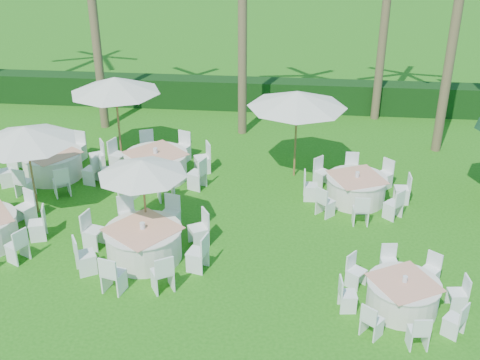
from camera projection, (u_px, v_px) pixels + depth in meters
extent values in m
plane|color=#1E6010|center=(151.00, 277.00, 14.32)|extent=(120.00, 120.00, 0.00)
cube|color=black|center=(217.00, 93.00, 24.73)|extent=(34.00, 1.00, 1.20)
cube|color=white|center=(37.00, 223.00, 15.65)|extent=(0.54, 0.54, 0.91)
cube|color=white|center=(25.00, 207.00, 16.43)|extent=(0.57, 0.57, 0.91)
cube|color=white|center=(17.00, 245.00, 14.73)|extent=(0.57, 0.57, 0.91)
cylinder|color=silver|center=(144.00, 244.00, 14.88)|extent=(1.85, 1.85, 0.80)
cylinder|color=silver|center=(143.00, 230.00, 14.69)|extent=(1.92, 1.92, 0.03)
cube|color=tan|center=(143.00, 229.00, 14.68)|extent=(2.09, 2.09, 0.01)
cylinder|color=silver|center=(142.00, 226.00, 14.64)|extent=(0.13, 0.13, 0.17)
cube|color=white|center=(198.00, 228.00, 15.38)|extent=(0.61, 0.61, 0.96)
cube|color=white|center=(170.00, 214.00, 16.05)|extent=(0.55, 0.55, 0.96)
cube|color=white|center=(128.00, 215.00, 16.01)|extent=(0.61, 0.61, 0.96)
cube|color=white|center=(93.00, 231.00, 15.29)|extent=(0.55, 0.55, 0.96)
cube|color=white|center=(85.00, 255.00, 14.30)|extent=(0.61, 0.61, 0.96)
cube|color=white|center=(113.00, 273.00, 13.63)|extent=(0.55, 0.55, 0.96)
cube|color=white|center=(162.00, 272.00, 13.67)|extent=(0.61, 0.61, 0.96)
cube|color=white|center=(197.00, 252.00, 14.40)|extent=(0.55, 0.55, 0.96)
cylinder|color=silver|center=(402.00, 296.00, 13.12)|extent=(1.54, 1.54, 0.67)
cylinder|color=silver|center=(404.00, 283.00, 12.97)|extent=(1.60, 1.60, 0.03)
cube|color=tan|center=(405.00, 282.00, 12.95)|extent=(1.69, 1.69, 0.01)
cylinder|color=silver|center=(405.00, 279.00, 12.92)|extent=(0.11, 0.11, 0.14)
cube|color=white|center=(458.00, 293.00, 13.11)|extent=(0.42, 0.42, 0.80)
cube|color=white|center=(430.00, 270.00, 13.86)|extent=(0.53, 0.53, 0.80)
cube|color=white|center=(390.00, 262.00, 14.16)|extent=(0.42, 0.42, 0.80)
cube|color=white|center=(357.00, 271.00, 13.84)|extent=(0.53, 0.53, 0.80)
cube|color=white|center=(348.00, 294.00, 13.07)|extent=(0.42, 0.42, 0.80)
cube|color=white|center=(372.00, 320.00, 12.32)|extent=(0.53, 0.53, 0.80)
cube|color=white|center=(418.00, 331.00, 12.01)|extent=(0.42, 0.42, 0.80)
cube|color=white|center=(455.00, 319.00, 12.34)|extent=(0.53, 0.53, 0.80)
cylinder|color=silver|center=(53.00, 165.00, 18.98)|extent=(1.80, 1.80, 0.78)
cylinder|color=silver|center=(51.00, 154.00, 18.80)|extent=(1.88, 1.88, 0.03)
cube|color=tan|center=(51.00, 153.00, 18.79)|extent=(2.03, 2.03, 0.01)
cylinder|color=silver|center=(51.00, 150.00, 18.75)|extent=(0.13, 0.13, 0.17)
cube|color=white|center=(97.00, 155.00, 19.49)|extent=(0.60, 0.60, 0.94)
cube|color=white|center=(77.00, 146.00, 20.14)|extent=(0.53, 0.53, 0.94)
cube|color=white|center=(45.00, 147.00, 20.08)|extent=(0.60, 0.60, 0.94)
cube|color=white|center=(15.00, 157.00, 19.37)|extent=(0.53, 0.53, 0.94)
cube|color=white|center=(6.00, 171.00, 18.40)|extent=(0.60, 0.60, 0.94)
cube|color=white|center=(24.00, 182.00, 17.76)|extent=(0.53, 0.53, 0.94)
cube|color=white|center=(61.00, 181.00, 17.81)|extent=(0.60, 0.60, 0.94)
cube|color=white|center=(91.00, 169.00, 18.53)|extent=(0.53, 0.53, 0.94)
cylinder|color=silver|center=(156.00, 166.00, 18.87)|extent=(1.90, 1.90, 0.83)
cylinder|color=silver|center=(156.00, 154.00, 18.68)|extent=(1.98, 1.98, 0.03)
cube|color=tan|center=(156.00, 153.00, 18.66)|extent=(2.17, 2.17, 0.01)
cylinder|color=silver|center=(155.00, 151.00, 18.63)|extent=(0.13, 0.13, 0.18)
cube|color=white|center=(202.00, 158.00, 19.23)|extent=(0.61, 0.61, 0.99)
cube|color=white|center=(182.00, 147.00, 20.01)|extent=(0.60, 0.60, 0.99)
cube|color=white|center=(148.00, 146.00, 20.09)|extent=(0.61, 0.61, 0.99)
cube|color=white|center=(118.00, 155.00, 19.44)|extent=(0.60, 0.60, 0.99)
cube|color=white|center=(108.00, 170.00, 18.43)|extent=(0.61, 0.61, 0.99)
cube|color=white|center=(127.00, 183.00, 17.65)|extent=(0.60, 0.60, 0.99)
cube|color=white|center=(166.00, 184.00, 17.56)|extent=(0.61, 0.61, 0.99)
cube|color=white|center=(197.00, 173.00, 18.22)|extent=(0.60, 0.60, 0.99)
cylinder|color=silver|center=(356.00, 189.00, 17.56)|extent=(1.69, 1.69, 0.73)
cylinder|color=silver|center=(357.00, 178.00, 17.39)|extent=(1.76, 1.76, 0.03)
cube|color=tan|center=(357.00, 177.00, 17.38)|extent=(1.80, 1.80, 0.01)
cylinder|color=silver|center=(357.00, 174.00, 17.34)|extent=(0.12, 0.12, 0.16)
cube|color=white|center=(402.00, 189.00, 17.44)|extent=(0.42, 0.42, 0.88)
cube|color=white|center=(384.00, 174.00, 18.29)|extent=(0.58, 0.58, 0.88)
cube|color=white|center=(352.00, 168.00, 18.70)|extent=(0.42, 0.42, 0.88)
cube|color=white|center=(322.00, 172.00, 18.42)|extent=(0.58, 0.58, 0.88)
cube|color=white|center=(311.00, 186.00, 17.61)|extent=(0.42, 0.42, 0.88)
cube|color=white|center=(326.00, 201.00, 16.75)|extent=(0.58, 0.58, 0.88)
cube|color=white|center=(361.00, 209.00, 16.35)|extent=(0.42, 0.42, 0.88)
cube|color=white|center=(394.00, 204.00, 16.63)|extent=(0.58, 0.58, 0.88)
cylinder|color=brown|center=(32.00, 172.00, 16.54)|extent=(0.06, 0.06, 2.51)
cone|color=silver|center=(25.00, 134.00, 16.03)|extent=(2.75, 2.75, 0.45)
sphere|color=brown|center=(24.00, 129.00, 15.96)|extent=(0.10, 0.10, 0.10)
cylinder|color=brown|center=(145.00, 203.00, 15.29)|extent=(0.05, 0.05, 2.22)
cone|color=silver|center=(142.00, 167.00, 14.84)|extent=(2.28, 2.28, 0.40)
sphere|color=brown|center=(142.00, 162.00, 14.78)|extent=(0.09, 0.09, 0.09)
cylinder|color=brown|center=(118.00, 122.00, 19.58)|extent=(0.07, 0.07, 2.80)
cone|color=silver|center=(115.00, 85.00, 19.01)|extent=(2.91, 2.91, 0.50)
sphere|color=brown|center=(114.00, 80.00, 18.93)|extent=(0.11, 0.11, 0.11)
cylinder|color=brown|center=(296.00, 136.00, 18.62)|extent=(0.06, 0.06, 2.69)
cone|color=silver|center=(297.00, 99.00, 18.08)|extent=(3.06, 3.06, 0.48)
sphere|color=brown|center=(298.00, 94.00, 18.01)|extent=(0.11, 0.11, 0.11)
cylinder|color=brown|center=(92.00, 3.00, 20.93)|extent=(0.32, 0.32, 9.23)
cylinder|color=brown|center=(386.00, 11.00, 21.94)|extent=(0.32, 0.32, 8.32)
cylinder|color=brown|center=(457.00, 15.00, 18.94)|extent=(0.32, 0.32, 9.30)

